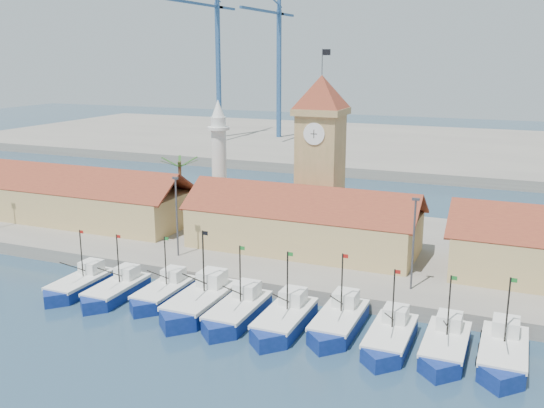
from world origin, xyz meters
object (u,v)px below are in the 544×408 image
at_px(boat_5, 284,321).
at_px(minaret, 219,160).
at_px(clock_tower, 320,152).
at_px(boat_0, 78,286).

bearing_deg(boat_5, minaret, 127.16).
bearing_deg(clock_tower, boat_0, -126.18).
bearing_deg(boat_0, minaret, 84.23).
relative_size(boat_0, minaret, 0.55).
relative_size(boat_5, minaret, 0.59).
distance_m(boat_0, clock_tower, 31.94).
bearing_deg(boat_0, clock_tower, 53.82).
height_order(boat_0, boat_5, boat_5).
bearing_deg(clock_tower, boat_5, -78.77).
distance_m(boat_5, clock_tower, 27.00).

